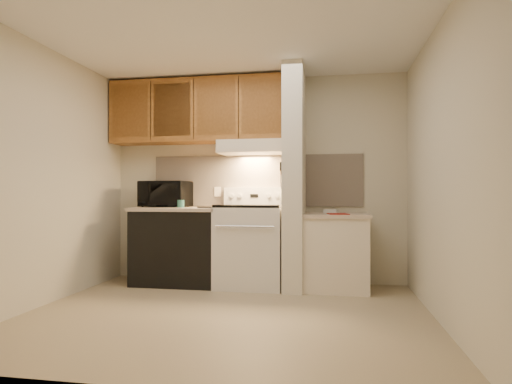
# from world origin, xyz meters

# --- Properties ---
(floor) EXTENTS (3.60, 3.60, 0.00)m
(floor) POSITION_xyz_m (0.00, 0.00, 0.00)
(floor) COLOR tan
(floor) RESTS_ON ground
(ceiling) EXTENTS (3.60, 3.60, 0.00)m
(ceiling) POSITION_xyz_m (0.00, 0.00, 2.50)
(ceiling) COLOR white
(ceiling) RESTS_ON wall_back
(wall_back) EXTENTS (3.60, 2.50, 0.02)m
(wall_back) POSITION_xyz_m (0.00, 1.50, 1.25)
(wall_back) COLOR beige
(wall_back) RESTS_ON floor
(wall_left) EXTENTS (0.02, 3.00, 2.50)m
(wall_left) POSITION_xyz_m (-1.80, 0.00, 1.25)
(wall_left) COLOR beige
(wall_left) RESTS_ON floor
(wall_right) EXTENTS (0.02, 3.00, 2.50)m
(wall_right) POSITION_xyz_m (1.80, 0.00, 1.25)
(wall_right) COLOR beige
(wall_right) RESTS_ON floor
(backsplash) EXTENTS (2.60, 0.02, 0.63)m
(backsplash) POSITION_xyz_m (0.00, 1.49, 1.24)
(backsplash) COLOR beige
(backsplash) RESTS_ON wall_back
(range_body) EXTENTS (0.76, 0.65, 0.92)m
(range_body) POSITION_xyz_m (0.00, 1.16, 0.46)
(range_body) COLOR silver
(range_body) RESTS_ON floor
(oven_window) EXTENTS (0.50, 0.01, 0.30)m
(oven_window) POSITION_xyz_m (0.00, 0.84, 0.50)
(oven_window) COLOR black
(oven_window) RESTS_ON range_body
(oven_handle) EXTENTS (0.65, 0.02, 0.02)m
(oven_handle) POSITION_xyz_m (0.00, 0.80, 0.72)
(oven_handle) COLOR silver
(oven_handle) RESTS_ON range_body
(cooktop) EXTENTS (0.74, 0.64, 0.03)m
(cooktop) POSITION_xyz_m (0.00, 1.16, 0.94)
(cooktop) COLOR black
(cooktop) RESTS_ON range_body
(range_backguard) EXTENTS (0.76, 0.08, 0.20)m
(range_backguard) POSITION_xyz_m (0.00, 1.44, 1.05)
(range_backguard) COLOR silver
(range_backguard) RESTS_ON range_body
(range_display) EXTENTS (0.10, 0.01, 0.04)m
(range_display) POSITION_xyz_m (0.00, 1.40, 1.05)
(range_display) COLOR black
(range_display) RESTS_ON range_backguard
(range_knob_left_outer) EXTENTS (0.05, 0.02, 0.05)m
(range_knob_left_outer) POSITION_xyz_m (-0.28, 1.40, 1.05)
(range_knob_left_outer) COLOR silver
(range_knob_left_outer) RESTS_ON range_backguard
(range_knob_left_inner) EXTENTS (0.05, 0.02, 0.05)m
(range_knob_left_inner) POSITION_xyz_m (-0.18, 1.40, 1.05)
(range_knob_left_inner) COLOR silver
(range_knob_left_inner) RESTS_ON range_backguard
(range_knob_right_inner) EXTENTS (0.05, 0.02, 0.05)m
(range_knob_right_inner) POSITION_xyz_m (0.18, 1.40, 1.05)
(range_knob_right_inner) COLOR silver
(range_knob_right_inner) RESTS_ON range_backguard
(range_knob_right_outer) EXTENTS (0.05, 0.02, 0.05)m
(range_knob_right_outer) POSITION_xyz_m (0.28, 1.40, 1.05)
(range_knob_right_outer) COLOR silver
(range_knob_right_outer) RESTS_ON range_backguard
(dishwasher_front) EXTENTS (1.00, 0.63, 0.87)m
(dishwasher_front) POSITION_xyz_m (-0.88, 1.17, 0.43)
(dishwasher_front) COLOR black
(dishwasher_front) RESTS_ON floor
(left_countertop) EXTENTS (1.04, 0.67, 0.04)m
(left_countertop) POSITION_xyz_m (-0.88, 1.17, 0.89)
(left_countertop) COLOR #C2AC97
(left_countertop) RESTS_ON dishwasher_front
(spoon_rest) EXTENTS (0.21, 0.14, 0.01)m
(spoon_rest) POSITION_xyz_m (-0.48, 0.97, 0.92)
(spoon_rest) COLOR black
(spoon_rest) RESTS_ON left_countertop
(teal_jar) EXTENTS (0.09, 0.09, 0.09)m
(teal_jar) POSITION_xyz_m (-0.83, 1.11, 0.96)
(teal_jar) COLOR #285E57
(teal_jar) RESTS_ON left_countertop
(outlet) EXTENTS (0.08, 0.01, 0.12)m
(outlet) POSITION_xyz_m (-0.48, 1.48, 1.10)
(outlet) COLOR beige
(outlet) RESTS_ON backsplash
(microwave) EXTENTS (0.60, 0.43, 0.32)m
(microwave) POSITION_xyz_m (-1.10, 1.31, 1.07)
(microwave) COLOR black
(microwave) RESTS_ON left_countertop
(partition_pillar) EXTENTS (0.22, 0.70, 2.50)m
(partition_pillar) POSITION_xyz_m (0.51, 1.15, 1.25)
(partition_pillar) COLOR beige
(partition_pillar) RESTS_ON floor
(pillar_trim) EXTENTS (0.01, 0.70, 0.04)m
(pillar_trim) POSITION_xyz_m (0.39, 1.15, 1.30)
(pillar_trim) COLOR #9B612A
(pillar_trim) RESTS_ON partition_pillar
(knife_strip) EXTENTS (0.02, 0.42, 0.04)m
(knife_strip) POSITION_xyz_m (0.39, 1.10, 1.32)
(knife_strip) COLOR black
(knife_strip) RESTS_ON partition_pillar
(knife_blade_a) EXTENTS (0.01, 0.03, 0.16)m
(knife_blade_a) POSITION_xyz_m (0.38, 0.94, 1.22)
(knife_blade_a) COLOR silver
(knife_blade_a) RESTS_ON knife_strip
(knife_handle_a) EXTENTS (0.02, 0.02, 0.10)m
(knife_handle_a) POSITION_xyz_m (0.38, 0.94, 1.37)
(knife_handle_a) COLOR black
(knife_handle_a) RESTS_ON knife_strip
(knife_blade_b) EXTENTS (0.01, 0.04, 0.18)m
(knife_blade_b) POSITION_xyz_m (0.38, 1.01, 1.21)
(knife_blade_b) COLOR silver
(knife_blade_b) RESTS_ON knife_strip
(knife_handle_b) EXTENTS (0.02, 0.02, 0.10)m
(knife_handle_b) POSITION_xyz_m (0.38, 1.03, 1.37)
(knife_handle_b) COLOR black
(knife_handle_b) RESTS_ON knife_strip
(knife_blade_c) EXTENTS (0.01, 0.04, 0.20)m
(knife_blade_c) POSITION_xyz_m (0.38, 1.09, 1.20)
(knife_blade_c) COLOR silver
(knife_blade_c) RESTS_ON knife_strip
(knife_handle_c) EXTENTS (0.02, 0.02, 0.10)m
(knife_handle_c) POSITION_xyz_m (0.38, 1.10, 1.37)
(knife_handle_c) COLOR black
(knife_handle_c) RESTS_ON knife_strip
(knife_blade_d) EXTENTS (0.01, 0.04, 0.16)m
(knife_blade_d) POSITION_xyz_m (0.38, 1.17, 1.22)
(knife_blade_d) COLOR silver
(knife_blade_d) RESTS_ON knife_strip
(knife_handle_d) EXTENTS (0.02, 0.02, 0.10)m
(knife_handle_d) POSITION_xyz_m (0.38, 1.18, 1.37)
(knife_handle_d) COLOR black
(knife_handle_d) RESTS_ON knife_strip
(knife_blade_e) EXTENTS (0.01, 0.04, 0.18)m
(knife_blade_e) POSITION_xyz_m (0.38, 1.27, 1.21)
(knife_blade_e) COLOR silver
(knife_blade_e) RESTS_ON knife_strip
(knife_handle_e) EXTENTS (0.02, 0.02, 0.10)m
(knife_handle_e) POSITION_xyz_m (0.38, 1.27, 1.37)
(knife_handle_e) COLOR black
(knife_handle_e) RESTS_ON knife_strip
(oven_mitt) EXTENTS (0.03, 0.11, 0.26)m
(oven_mitt) POSITION_xyz_m (0.38, 1.32, 1.20)
(oven_mitt) COLOR gray
(oven_mitt) RESTS_ON partition_pillar
(right_cab_base) EXTENTS (0.70, 0.60, 0.81)m
(right_cab_base) POSITION_xyz_m (0.97, 1.15, 0.40)
(right_cab_base) COLOR beige
(right_cab_base) RESTS_ON floor
(right_countertop) EXTENTS (0.74, 0.64, 0.04)m
(right_countertop) POSITION_xyz_m (0.97, 1.15, 0.83)
(right_countertop) COLOR #C2AC97
(right_countertop) RESTS_ON right_cab_base
(red_folder) EXTENTS (0.25, 0.31, 0.01)m
(red_folder) POSITION_xyz_m (0.99, 1.00, 0.85)
(red_folder) COLOR maroon
(red_folder) RESTS_ON right_countertop
(white_box) EXTENTS (0.18, 0.14, 0.04)m
(white_box) POSITION_xyz_m (0.92, 1.33, 0.87)
(white_box) COLOR white
(white_box) RESTS_ON right_countertop
(range_hood) EXTENTS (0.78, 0.44, 0.15)m
(range_hood) POSITION_xyz_m (0.00, 1.28, 1.62)
(range_hood) COLOR beige
(range_hood) RESTS_ON upper_cabinets
(hood_lip) EXTENTS (0.78, 0.04, 0.06)m
(hood_lip) POSITION_xyz_m (0.00, 1.07, 1.58)
(hood_lip) COLOR beige
(hood_lip) RESTS_ON range_hood
(upper_cabinets) EXTENTS (2.18, 0.33, 0.77)m
(upper_cabinets) POSITION_xyz_m (-0.69, 1.32, 2.08)
(upper_cabinets) COLOR #9B612A
(upper_cabinets) RESTS_ON wall_back
(cab_door_a) EXTENTS (0.46, 0.01, 0.63)m
(cab_door_a) POSITION_xyz_m (-1.51, 1.17, 2.08)
(cab_door_a) COLOR #9B612A
(cab_door_a) RESTS_ON upper_cabinets
(cab_gap_a) EXTENTS (0.01, 0.01, 0.73)m
(cab_gap_a) POSITION_xyz_m (-1.23, 1.16, 2.08)
(cab_gap_a) COLOR black
(cab_gap_a) RESTS_ON upper_cabinets
(cab_door_b) EXTENTS (0.46, 0.01, 0.63)m
(cab_door_b) POSITION_xyz_m (-0.96, 1.17, 2.08)
(cab_door_b) COLOR #9B612A
(cab_door_b) RESTS_ON upper_cabinets
(cab_gap_b) EXTENTS (0.01, 0.01, 0.73)m
(cab_gap_b) POSITION_xyz_m (-0.69, 1.16, 2.08)
(cab_gap_b) COLOR black
(cab_gap_b) RESTS_ON upper_cabinets
(cab_door_c) EXTENTS (0.46, 0.01, 0.63)m
(cab_door_c) POSITION_xyz_m (-0.42, 1.17, 2.08)
(cab_door_c) COLOR #9B612A
(cab_door_c) RESTS_ON upper_cabinets
(cab_gap_c) EXTENTS (0.01, 0.01, 0.73)m
(cab_gap_c) POSITION_xyz_m (-0.14, 1.16, 2.08)
(cab_gap_c) COLOR black
(cab_gap_c) RESTS_ON upper_cabinets
(cab_door_d) EXTENTS (0.46, 0.01, 0.63)m
(cab_door_d) POSITION_xyz_m (0.13, 1.17, 2.08)
(cab_door_d) COLOR #9B612A
(cab_door_d) RESTS_ON upper_cabinets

